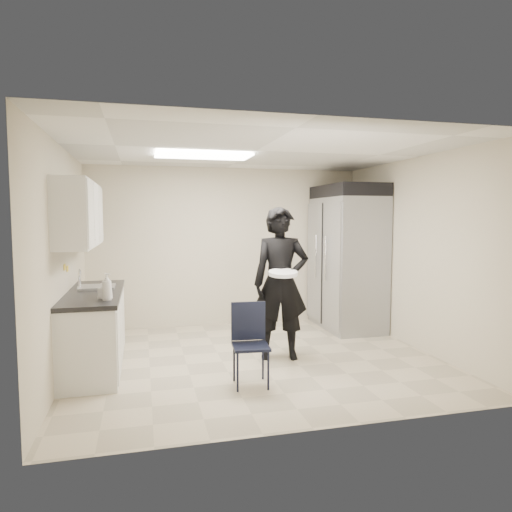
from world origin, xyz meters
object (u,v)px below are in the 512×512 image
object	(u,v)px
lower_counter	(95,331)
commercial_fridge	(347,263)
folding_chair	(251,346)
man_tuxedo	(281,283)

from	to	relation	value
lower_counter	commercial_fridge	world-z (taller)	commercial_fridge
lower_counter	folding_chair	world-z (taller)	lower_counter
commercial_fridge	folding_chair	world-z (taller)	commercial_fridge
lower_counter	man_tuxedo	distance (m)	2.33
folding_chair	man_tuxedo	bearing A→B (deg)	59.92
man_tuxedo	commercial_fridge	bearing A→B (deg)	51.30
commercial_fridge	man_tuxedo	distance (m)	2.00
commercial_fridge	folding_chair	distance (m)	3.07
lower_counter	commercial_fridge	xyz separation A→B (m)	(3.78, 1.07, 0.62)
lower_counter	folding_chair	distance (m)	1.98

